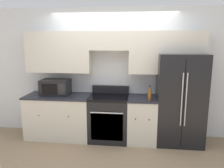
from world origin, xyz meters
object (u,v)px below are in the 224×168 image
object	(u,v)px
refrigerator	(179,99)
bottle	(150,94)
oven_range	(109,118)
microwave	(56,87)

from	to	relation	value
refrigerator	bottle	xyz separation A→B (m)	(-0.58, -0.25, 0.13)
oven_range	microwave	world-z (taller)	microwave
bottle	microwave	bearing A→B (deg)	172.91
refrigerator	bottle	bearing A→B (deg)	-156.85
refrigerator	microwave	world-z (taller)	refrigerator
bottle	oven_range	bearing A→B (deg)	166.76
oven_range	refrigerator	distance (m)	1.41
microwave	refrigerator	bearing A→B (deg)	0.40
bottle	refrigerator	bearing A→B (deg)	23.15
oven_range	bottle	size ratio (longest dim) A/B	3.81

